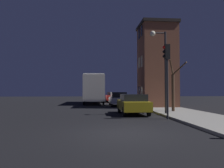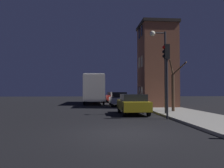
{
  "view_description": "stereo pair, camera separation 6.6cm",
  "coord_description": "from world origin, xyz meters",
  "px_view_note": "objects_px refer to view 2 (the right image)",
  "views": [
    {
      "loc": [
        -1.31,
        -8.73,
        1.67
      ],
      "look_at": [
        0.35,
        10.58,
        2.3
      ],
      "focal_mm": 35.0,
      "sensor_mm": 36.0,
      "label": 1
    },
    {
      "loc": [
        -1.25,
        -8.74,
        1.67
      ],
      "look_at": [
        0.35,
        10.58,
        2.3
      ],
      "focal_mm": 35.0,
      "sensor_mm": 36.0,
      "label": 2
    }
  ],
  "objects_px": {
    "streetlamp": "(161,59)",
    "car_near_lane": "(133,104)",
    "traffic_light": "(166,65)",
    "bare_tree": "(173,87)",
    "bus": "(94,87)",
    "car_far_lane": "(113,97)",
    "car_mid_lane": "(118,99)"
  },
  "relations": [
    {
      "from": "bare_tree",
      "to": "car_far_lane",
      "type": "relative_size",
      "value": 0.88
    },
    {
      "from": "bare_tree",
      "to": "car_near_lane",
      "type": "height_order",
      "value": "bare_tree"
    },
    {
      "from": "car_near_lane",
      "to": "car_far_lane",
      "type": "relative_size",
      "value": 0.93
    },
    {
      "from": "traffic_light",
      "to": "car_mid_lane",
      "type": "height_order",
      "value": "traffic_light"
    },
    {
      "from": "traffic_light",
      "to": "bus",
      "type": "height_order",
      "value": "traffic_light"
    },
    {
      "from": "car_mid_lane",
      "to": "bus",
      "type": "bearing_deg",
      "value": 118.89
    },
    {
      "from": "bare_tree",
      "to": "bus",
      "type": "relative_size",
      "value": 0.41
    },
    {
      "from": "bare_tree",
      "to": "car_near_lane",
      "type": "distance_m",
      "value": 3.58
    },
    {
      "from": "bare_tree",
      "to": "car_near_lane",
      "type": "xyz_separation_m",
      "value": [
        -3.29,
        -0.73,
        -1.2
      ]
    },
    {
      "from": "car_mid_lane",
      "to": "traffic_light",
      "type": "bearing_deg",
      "value": -82.52
    },
    {
      "from": "car_mid_lane",
      "to": "car_far_lane",
      "type": "relative_size",
      "value": 0.96
    },
    {
      "from": "bus",
      "to": "car_far_lane",
      "type": "distance_m",
      "value": 4.3
    },
    {
      "from": "streetlamp",
      "to": "car_far_lane",
      "type": "relative_size",
      "value": 1.29
    },
    {
      "from": "car_near_lane",
      "to": "car_mid_lane",
      "type": "xyz_separation_m",
      "value": [
        -0.03,
        9.12,
        0.03
      ]
    },
    {
      "from": "streetlamp",
      "to": "traffic_light",
      "type": "relative_size",
      "value": 1.28
    },
    {
      "from": "streetlamp",
      "to": "car_near_lane",
      "type": "xyz_separation_m",
      "value": [
        -1.87,
        0.8,
        -3.14
      ]
    },
    {
      "from": "car_mid_lane",
      "to": "bare_tree",
      "type": "bearing_deg",
      "value": -68.39
    },
    {
      "from": "streetlamp",
      "to": "car_near_lane",
      "type": "distance_m",
      "value": 3.74
    },
    {
      "from": "car_near_lane",
      "to": "car_far_lane",
      "type": "bearing_deg",
      "value": 90.0
    },
    {
      "from": "streetlamp",
      "to": "bus",
      "type": "height_order",
      "value": "streetlamp"
    },
    {
      "from": "streetlamp",
      "to": "car_near_lane",
      "type": "relative_size",
      "value": 1.39
    },
    {
      "from": "traffic_light",
      "to": "bare_tree",
      "type": "xyz_separation_m",
      "value": [
        1.75,
        3.58,
        -1.24
      ]
    },
    {
      "from": "streetlamp",
      "to": "traffic_light",
      "type": "distance_m",
      "value": 2.19
    },
    {
      "from": "bare_tree",
      "to": "car_mid_lane",
      "type": "distance_m",
      "value": 9.1
    },
    {
      "from": "streetlamp",
      "to": "bus",
      "type": "bearing_deg",
      "value": 107.33
    },
    {
      "from": "streetlamp",
      "to": "car_near_lane",
      "type": "bearing_deg",
      "value": 156.88
    },
    {
      "from": "bus",
      "to": "streetlamp",
      "type": "bearing_deg",
      "value": -72.67
    },
    {
      "from": "car_far_lane",
      "to": "traffic_light",
      "type": "bearing_deg",
      "value": -85.57
    },
    {
      "from": "traffic_light",
      "to": "car_near_lane",
      "type": "height_order",
      "value": "traffic_light"
    },
    {
      "from": "streetlamp",
      "to": "car_far_lane",
      "type": "distance_m",
      "value": 18.23
    },
    {
      "from": "streetlamp",
      "to": "car_mid_lane",
      "type": "height_order",
      "value": "streetlamp"
    },
    {
      "from": "bare_tree",
      "to": "car_far_lane",
      "type": "xyz_separation_m",
      "value": [
        -3.29,
        16.33,
        -1.17
      ]
    }
  ]
}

